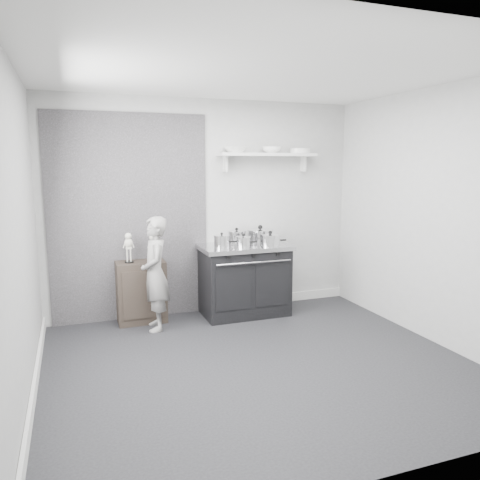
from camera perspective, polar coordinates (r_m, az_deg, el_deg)
name	(u,v)px	position (r m, az deg, el deg)	size (l,w,h in m)	color
ground	(258,364)	(4.66, 2.20, -14.82)	(4.00, 4.00, 0.00)	black
room_shell	(244,192)	(4.37, 0.51, 5.82)	(4.02, 3.62, 2.71)	#9F9F9D
wall_shelf	(267,155)	(6.11, 3.37, 10.26)	(1.30, 0.26, 0.24)	silver
stove	(244,279)	(5.96, 0.52, -4.82)	(1.12, 0.70, 0.90)	black
side_cabinet	(141,292)	(5.80, -11.93, -6.21)	(0.57, 0.33, 0.75)	black
child	(155,274)	(5.45, -10.30, -4.07)	(0.48, 0.31, 1.32)	gray
pot_front_left	(222,241)	(5.64, -2.23, -0.18)	(0.28, 0.19, 0.19)	silver
pot_back_left	(237,237)	(5.97, -0.41, 0.37)	(0.32, 0.24, 0.20)	silver
pot_back_right	(260,236)	(6.03, 2.48, 0.50)	(0.42, 0.34, 0.23)	silver
pot_front_right	(270,240)	(5.77, 3.70, -0.02)	(0.34, 0.26, 0.19)	silver
pot_front_center	(244,242)	(5.69, 0.44, -0.22)	(0.28, 0.19, 0.16)	silver
skeleton_full	(129,246)	(5.66, -13.43, -0.66)	(0.11, 0.07, 0.41)	beige
skeleton_torso	(152,246)	(5.70, -10.63, -0.69)	(0.10, 0.07, 0.37)	beige
bowl_large	(235,150)	(5.95, -0.56, 10.94)	(0.28, 0.28, 0.07)	white
bowl_small	(272,150)	(6.13, 3.90, 10.90)	(0.25, 0.25, 0.08)	white
plate_stack	(300,151)	(6.30, 7.35, 10.73)	(0.28, 0.28, 0.06)	silver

